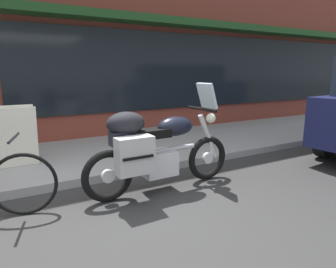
# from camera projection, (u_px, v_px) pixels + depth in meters

# --- Properties ---
(ground_plane) EXTENTS (80.00, 80.00, 0.00)m
(ground_plane) POSITION_uv_depth(u_px,v_px,m) (125.00, 219.00, 3.21)
(ground_plane) COLOR #2E2E2E
(storefront_building) EXTENTS (20.07, 0.90, 6.33)m
(storefront_building) POSITION_uv_depth(u_px,v_px,m) (267.00, 17.00, 8.74)
(storefront_building) COLOR brown
(storefront_building) RESTS_ON ground_plane
(touring_motorcycle) EXTENTS (2.14, 0.69, 1.40)m
(touring_motorcycle) POSITION_uv_depth(u_px,v_px,m) (155.00, 147.00, 3.81)
(touring_motorcycle) COLOR black
(touring_motorcycle) RESTS_ON ground_plane
(sandwich_board_sign) EXTENTS (0.55, 0.41, 0.92)m
(sandwich_board_sign) POSITION_uv_depth(u_px,v_px,m) (17.00, 136.00, 4.54)
(sandwich_board_sign) COLOR silver
(sandwich_board_sign) RESTS_ON sidewalk_curb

